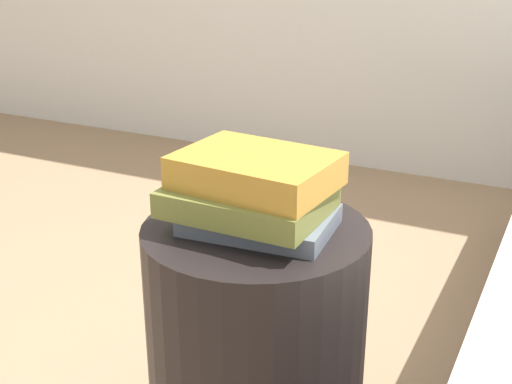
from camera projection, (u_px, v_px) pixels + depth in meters
The scene contains 4 objects.
side_table at pixel (256, 364), 1.29m from camera, with size 0.40×0.40×0.56m, color black.
book_slate at pixel (260, 220), 1.18m from camera, with size 0.25×0.17×0.03m, color slate.
book_olive at pixel (248, 199), 1.16m from camera, with size 0.26×0.20×0.04m, color olive.
book_ochre at pixel (257, 170), 1.15m from camera, with size 0.25×0.19×0.06m, color #B7842D.
Camera 1 is at (0.47, -0.97, 1.05)m, focal length 47.96 mm.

